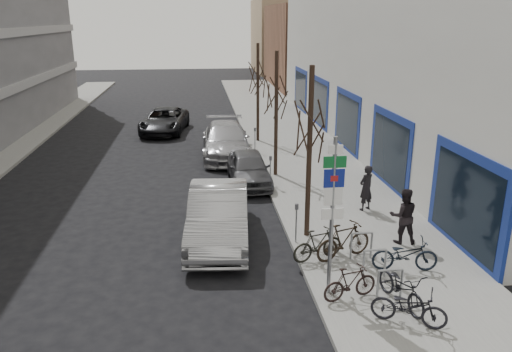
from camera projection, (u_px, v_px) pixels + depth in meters
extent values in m
plane|color=black|center=(234.00, 303.00, 12.45)|extent=(120.00, 120.00, 0.00)
cube|color=slate|center=(317.00, 174.00, 22.39)|extent=(5.00, 70.00, 0.15)
cube|color=brown|center=(332.00, 46.00, 50.54)|extent=(12.00, 14.00, 8.00)
cube|color=#937A5B|center=(305.00, 36.00, 64.63)|extent=(13.00, 12.00, 9.00)
cylinder|color=gray|center=(332.00, 221.00, 12.08)|extent=(0.10, 0.10, 4.20)
cube|color=white|center=(336.00, 150.00, 11.51)|extent=(0.35, 0.03, 0.22)
cube|color=#0C5926|center=(335.00, 162.00, 11.60)|extent=(0.55, 0.03, 0.28)
cube|color=navy|center=(334.00, 178.00, 11.72)|extent=(0.50, 0.03, 0.45)
cube|color=maroon|center=(334.00, 178.00, 11.71)|extent=(0.18, 0.02, 0.14)
cube|color=white|center=(333.00, 196.00, 11.86)|extent=(0.45, 0.03, 0.45)
cube|color=white|center=(332.00, 214.00, 11.99)|extent=(0.55, 0.03, 0.28)
cylinder|color=gray|center=(378.00, 285.00, 12.20)|extent=(0.06, 0.06, 0.80)
cylinder|color=gray|center=(401.00, 284.00, 12.27)|extent=(0.06, 0.06, 0.80)
cylinder|color=gray|center=(391.00, 270.00, 12.12)|extent=(0.60, 0.06, 0.06)
cylinder|color=gray|center=(363.00, 264.00, 13.24)|extent=(0.06, 0.06, 0.80)
cylinder|color=gray|center=(385.00, 263.00, 13.31)|extent=(0.06, 0.06, 0.80)
cylinder|color=gray|center=(375.00, 250.00, 13.16)|extent=(0.60, 0.06, 0.06)
cylinder|color=gray|center=(351.00, 246.00, 14.28)|extent=(0.06, 0.06, 0.80)
cylinder|color=gray|center=(371.00, 245.00, 14.35)|extent=(0.06, 0.06, 0.80)
cylinder|color=gray|center=(362.00, 233.00, 14.20)|extent=(0.60, 0.06, 0.06)
cylinder|color=black|center=(309.00, 157.00, 15.22)|extent=(0.16, 0.16, 5.50)
cylinder|color=black|center=(276.00, 117.00, 21.37)|extent=(0.16, 0.16, 5.50)
cylinder|color=black|center=(258.00, 94.00, 27.52)|extent=(0.16, 0.16, 5.50)
cylinder|color=gray|center=(296.00, 226.00, 15.32)|extent=(0.05, 0.05, 1.10)
cube|color=#3F3F44|center=(297.00, 207.00, 15.13)|extent=(0.10, 0.08, 0.18)
cylinder|color=gray|center=(270.00, 173.00, 20.52)|extent=(0.05, 0.05, 1.10)
cube|color=#3F3F44|center=(271.00, 158.00, 20.33)|extent=(0.10, 0.08, 0.18)
cylinder|color=gray|center=(255.00, 141.00, 25.73)|extent=(0.05, 0.05, 1.10)
cube|color=#3F3F44|center=(255.00, 129.00, 25.54)|extent=(0.10, 0.08, 0.18)
imported|color=black|center=(402.00, 284.00, 11.96)|extent=(0.95, 1.89, 1.10)
imported|color=black|center=(350.00, 283.00, 12.24)|extent=(1.54, 0.80, 0.90)
imported|color=black|center=(405.00, 252.00, 13.61)|extent=(1.85, 0.80, 1.09)
imported|color=black|center=(318.00, 244.00, 14.22)|extent=(1.68, 0.96, 0.98)
imported|color=black|center=(409.00, 304.00, 11.21)|extent=(1.74, 1.23, 1.03)
imported|color=black|center=(344.00, 240.00, 14.28)|extent=(1.93, 1.16, 1.13)
imported|color=#A3A4A8|center=(218.00, 215.00, 15.74)|extent=(2.24, 5.36, 1.72)
imported|color=#48484D|center=(249.00, 168.00, 21.18)|extent=(1.73, 4.16, 1.41)
imported|color=#A1A0A5|center=(226.00, 140.00, 25.35)|extent=(2.49, 5.83, 1.67)
imported|color=black|center=(164.00, 120.00, 30.79)|extent=(3.13, 5.57, 1.47)
imported|color=black|center=(366.00, 188.00, 17.84)|extent=(0.73, 0.65, 1.67)
imported|color=black|center=(403.00, 215.00, 15.22)|extent=(0.72, 0.54, 1.78)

